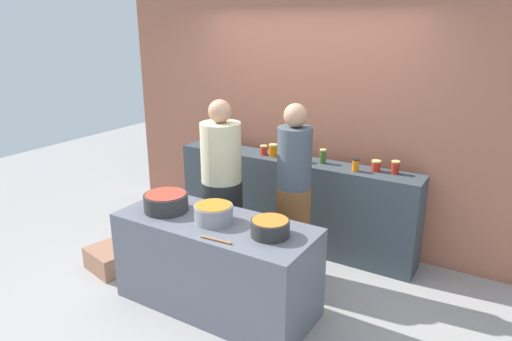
{
  "coord_description": "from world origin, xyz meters",
  "views": [
    {
      "loc": [
        2.1,
        -3.08,
        2.36
      ],
      "look_at": [
        0.0,
        0.35,
        1.05
      ],
      "focal_mm": 32.39,
      "sensor_mm": 36.0,
      "label": 1
    }
  ],
  "objects_px": {
    "preserve_jar_6": "(323,156)",
    "bread_crate": "(110,259)",
    "preserve_jar_0": "(211,139)",
    "preserve_jar_8": "(376,166)",
    "cooking_pot_right": "(270,228)",
    "preserve_jar_3": "(273,150)",
    "preserve_jar_2": "(264,150)",
    "preserve_jar_1": "(221,144)",
    "preserve_jar_5": "(299,155)",
    "preserve_jar_7": "(356,165)",
    "cooking_pot_left": "(166,202)",
    "cook_in_cap": "(293,201)",
    "preserve_jar_4": "(288,153)",
    "wooden_spoon": "(216,240)",
    "cook_with_tongs": "(222,196)",
    "cooking_pot_center": "(213,213)",
    "preserve_jar_9": "(395,167)"
  },
  "relations": [
    {
      "from": "preserve_jar_9",
      "to": "cooking_pot_right",
      "type": "distance_m",
      "value": 1.56
    },
    {
      "from": "preserve_jar_4",
      "to": "cooking_pot_left",
      "type": "relative_size",
      "value": 0.26
    },
    {
      "from": "preserve_jar_1",
      "to": "preserve_jar_5",
      "type": "distance_m",
      "value": 0.99
    },
    {
      "from": "preserve_jar_0",
      "to": "cooking_pot_center",
      "type": "xyz_separation_m",
      "value": [
        1.09,
        -1.45,
        -0.16
      ]
    },
    {
      "from": "cooking_pot_left",
      "to": "cooking_pot_right",
      "type": "relative_size",
      "value": 1.27
    },
    {
      "from": "preserve_jar_5",
      "to": "preserve_jar_7",
      "type": "distance_m",
      "value": 0.62
    },
    {
      "from": "preserve_jar_4",
      "to": "wooden_spoon",
      "type": "bearing_deg",
      "value": -80.46
    },
    {
      "from": "preserve_jar_5",
      "to": "wooden_spoon",
      "type": "xyz_separation_m",
      "value": [
        0.13,
        -1.63,
        -0.24
      ]
    },
    {
      "from": "preserve_jar_1",
      "to": "bread_crate",
      "type": "distance_m",
      "value": 1.72
    },
    {
      "from": "preserve_jar_1",
      "to": "cooking_pot_right",
      "type": "relative_size",
      "value": 0.36
    },
    {
      "from": "preserve_jar_3",
      "to": "preserve_jar_7",
      "type": "bearing_deg",
      "value": -1.99
    },
    {
      "from": "preserve_jar_3",
      "to": "cooking_pot_left",
      "type": "relative_size",
      "value": 0.35
    },
    {
      "from": "preserve_jar_3",
      "to": "cooking_pot_right",
      "type": "distance_m",
      "value": 1.57
    },
    {
      "from": "preserve_jar_2",
      "to": "cooking_pot_left",
      "type": "distance_m",
      "value": 1.42
    },
    {
      "from": "cook_with_tongs",
      "to": "preserve_jar_2",
      "type": "bearing_deg",
      "value": 91.06
    },
    {
      "from": "preserve_jar_6",
      "to": "cooking_pot_right",
      "type": "relative_size",
      "value": 0.49
    },
    {
      "from": "preserve_jar_3",
      "to": "cooking_pot_right",
      "type": "bearing_deg",
      "value": -61.26
    },
    {
      "from": "preserve_jar_6",
      "to": "bread_crate",
      "type": "distance_m",
      "value": 2.36
    },
    {
      "from": "preserve_jar_8",
      "to": "cooking_pot_left",
      "type": "relative_size",
      "value": 0.28
    },
    {
      "from": "cooking_pot_left",
      "to": "cooking_pot_center",
      "type": "distance_m",
      "value": 0.49
    },
    {
      "from": "cooking_pot_right",
      "to": "preserve_jar_7",
      "type": "bearing_deg",
      "value": 82.21
    },
    {
      "from": "preserve_jar_0",
      "to": "cook_in_cap",
      "type": "height_order",
      "value": "cook_in_cap"
    },
    {
      "from": "cook_in_cap",
      "to": "preserve_jar_5",
      "type": "bearing_deg",
      "value": 112.69
    },
    {
      "from": "preserve_jar_2",
      "to": "preserve_jar_5",
      "type": "height_order",
      "value": "preserve_jar_5"
    },
    {
      "from": "preserve_jar_8",
      "to": "wooden_spoon",
      "type": "relative_size",
      "value": 0.4
    },
    {
      "from": "preserve_jar_4",
      "to": "cooking_pot_center",
      "type": "height_order",
      "value": "preserve_jar_4"
    },
    {
      "from": "preserve_jar_3",
      "to": "cooking_pot_left",
      "type": "height_order",
      "value": "preserve_jar_3"
    },
    {
      "from": "preserve_jar_8",
      "to": "cooking_pot_right",
      "type": "relative_size",
      "value": 0.36
    },
    {
      "from": "preserve_jar_6",
      "to": "preserve_jar_7",
      "type": "height_order",
      "value": "preserve_jar_6"
    },
    {
      "from": "bread_crate",
      "to": "preserve_jar_9",
      "type": "bearing_deg",
      "value": 33.31
    },
    {
      "from": "preserve_jar_3",
      "to": "preserve_jar_6",
      "type": "xyz_separation_m",
      "value": [
        0.56,
        0.05,
        0.01
      ]
    },
    {
      "from": "preserve_jar_0",
      "to": "preserve_jar_5",
      "type": "distance_m",
      "value": 1.19
    },
    {
      "from": "preserve_jar_0",
      "to": "preserve_jar_6",
      "type": "height_order",
      "value": "preserve_jar_6"
    },
    {
      "from": "preserve_jar_0",
      "to": "cook_in_cap",
      "type": "relative_size",
      "value": 0.07
    },
    {
      "from": "preserve_jar_0",
      "to": "wooden_spoon",
      "type": "bearing_deg",
      "value": -52.54
    },
    {
      "from": "preserve_jar_4",
      "to": "cooking_pot_right",
      "type": "distance_m",
      "value": 1.53
    },
    {
      "from": "cooking_pot_center",
      "to": "bread_crate",
      "type": "distance_m",
      "value": 1.47
    },
    {
      "from": "preserve_jar_2",
      "to": "preserve_jar_4",
      "type": "relative_size",
      "value": 1.06
    },
    {
      "from": "preserve_jar_2",
      "to": "bread_crate",
      "type": "bearing_deg",
      "value": -122.73
    },
    {
      "from": "preserve_jar_0",
      "to": "preserve_jar_9",
      "type": "height_order",
      "value": "preserve_jar_9"
    },
    {
      "from": "preserve_jar_1",
      "to": "preserve_jar_4",
      "type": "distance_m",
      "value": 0.84
    },
    {
      "from": "preserve_jar_4",
      "to": "bread_crate",
      "type": "xyz_separation_m",
      "value": [
        -1.2,
        -1.47,
        -0.91
      ]
    },
    {
      "from": "preserve_jar_2",
      "to": "preserve_jar_5",
      "type": "xyz_separation_m",
      "value": [
        0.43,
        -0.02,
        0.02
      ]
    },
    {
      "from": "preserve_jar_7",
      "to": "cooking_pot_left",
      "type": "relative_size",
      "value": 0.33
    },
    {
      "from": "preserve_jar_2",
      "to": "preserve_jar_3",
      "type": "relative_size",
      "value": 0.8
    },
    {
      "from": "preserve_jar_4",
      "to": "preserve_jar_7",
      "type": "distance_m",
      "value": 0.77
    },
    {
      "from": "preserve_jar_1",
      "to": "preserve_jar_3",
      "type": "xyz_separation_m",
      "value": [
        0.67,
        0.03,
        0.01
      ]
    },
    {
      "from": "preserve_jar_0",
      "to": "preserve_jar_9",
      "type": "xyz_separation_m",
      "value": [
        2.15,
        0.03,
        0.0
      ]
    },
    {
      "from": "preserve_jar_1",
      "to": "preserve_jar_7",
      "type": "bearing_deg",
      "value": -0.15
    },
    {
      "from": "preserve_jar_1",
      "to": "bread_crate",
      "type": "xyz_separation_m",
      "value": [
        -0.36,
        -1.41,
        -0.92
      ]
    }
  ]
}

